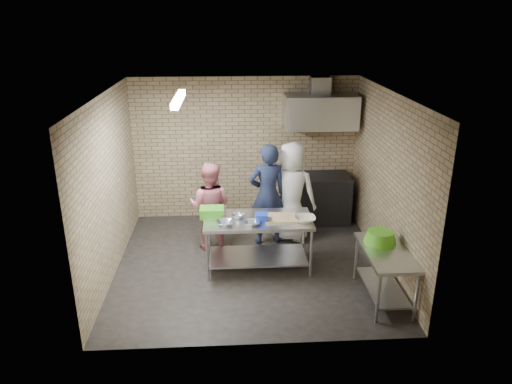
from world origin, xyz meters
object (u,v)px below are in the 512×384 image
(blue_tub, at_px, (262,218))
(bottle_red, at_px, (321,114))
(prep_table, at_px, (258,243))
(side_counter, at_px, (384,275))
(green_basin, at_px, (380,237))
(stove, at_px, (317,198))
(woman_pink, at_px, (210,206))
(bottle_green, at_px, (342,114))
(man_navy, at_px, (267,195))
(woman_white, at_px, (291,192))
(green_crate, at_px, (212,212))

(blue_tub, distance_m, bottle_red, 2.68)
(prep_table, xyz_separation_m, bottle_red, (1.29, 1.98, 1.62))
(side_counter, bearing_deg, green_basin, 94.57)
(stove, relative_size, woman_pink, 0.80)
(blue_tub, relative_size, bottle_green, 1.22)
(prep_table, height_order, side_counter, prep_table)
(man_navy, relative_size, woman_pink, 1.18)
(bottle_red, height_order, man_navy, bottle_red)
(bottle_red, distance_m, woman_white, 1.66)
(prep_table, bearing_deg, green_basin, -24.44)
(woman_pink, bearing_deg, woman_white, -155.07)
(bottle_green, bearing_deg, stove, -151.93)
(green_crate, relative_size, bottle_red, 2.04)
(green_crate, distance_m, woman_white, 1.59)
(stove, height_order, woman_pink, woman_pink)
(blue_tub, xyz_separation_m, bottle_green, (1.64, 2.08, 1.13))
(side_counter, distance_m, stove, 2.79)
(green_crate, distance_m, man_navy, 1.17)
(side_counter, xyz_separation_m, woman_pink, (-2.44, 1.73, 0.38))
(blue_tub, distance_m, woman_white, 1.24)
(man_navy, height_order, woman_pink, man_navy)
(side_counter, xyz_separation_m, woman_white, (-1.05, 1.99, 0.50))
(prep_table, bearing_deg, side_counter, -30.84)
(woman_white, bearing_deg, blue_tub, 84.61)
(woman_pink, xyz_separation_m, woman_white, (1.39, 0.26, 0.13))
(green_crate, bearing_deg, side_counter, -25.28)
(green_crate, xyz_separation_m, bottle_green, (2.39, 1.86, 1.12))
(green_basin, bearing_deg, stove, 99.76)
(stove, height_order, green_basin, green_basin)
(woman_pink, height_order, woman_white, woman_white)
(man_navy, xyz_separation_m, woman_pink, (-0.97, -0.13, -0.13))
(blue_tub, height_order, green_basin, blue_tub)
(side_counter, bearing_deg, woman_pink, 144.65)
(green_crate, height_order, bottle_red, bottle_red)
(bottle_red, xyz_separation_m, bottle_green, (0.40, 0.00, -0.01))
(bottle_red, relative_size, woman_white, 0.10)
(side_counter, height_order, stove, stove)
(side_counter, bearing_deg, green_crate, 154.72)
(side_counter, distance_m, blue_tub, 1.94)
(prep_table, xyz_separation_m, woman_pink, (-0.75, 0.72, 0.34))
(woman_white, bearing_deg, stove, -105.53)
(woman_pink, relative_size, woman_white, 0.86)
(prep_table, bearing_deg, bottle_green, 49.57)
(green_basin, xyz_separation_m, man_navy, (-1.45, 1.61, 0.05))
(bottle_green, height_order, man_navy, bottle_green)
(blue_tub, xyz_separation_m, man_navy, (0.17, 0.95, 0.00))
(prep_table, bearing_deg, green_crate, 170.27)
(man_navy, relative_size, woman_white, 1.01)
(green_crate, distance_m, bottle_red, 2.95)
(green_crate, xyz_separation_m, woman_pink, (-0.05, 0.60, -0.15))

